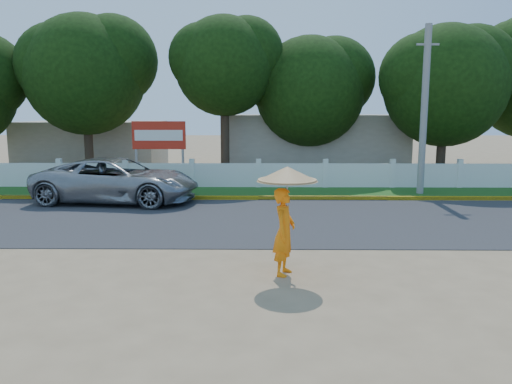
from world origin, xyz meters
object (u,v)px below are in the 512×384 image
monk_with_parasol (286,205)px  billboard (159,139)px  vehicle (117,180)px  utility_pole (424,111)px

monk_with_parasol → billboard: billboard is taller
monk_with_parasol → vehicle: bearing=125.5°
vehicle → monk_with_parasol: size_ratio=2.63×
vehicle → billboard: bearing=-0.5°
utility_pole → monk_with_parasol: 12.22m
utility_pole → vehicle: utility_pole is taller
vehicle → billboard: size_ratio=2.06×
utility_pole → monk_with_parasol: (-6.09, -10.41, -1.92)m
vehicle → billboard: (0.63, 4.82, 1.30)m
vehicle → utility_pole: bearing=-73.3°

